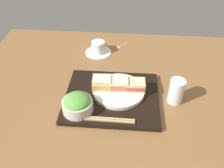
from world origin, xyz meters
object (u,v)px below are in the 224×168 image
(sandwich_near, at_px, (102,83))
(sandwich_middle, at_px, (119,84))
(sandwich_plate, at_px, (119,91))
(sandwich_far, at_px, (136,85))
(teaspoon, at_px, (120,46))
(salad_bowl, at_px, (77,104))
(chopsticks_pair, at_px, (108,120))
(drinking_glass, at_px, (176,91))
(coffee_cup, at_px, (98,48))

(sandwich_near, height_order, sandwich_middle, sandwich_near)
(sandwich_plate, bearing_deg, sandwich_far, 2.53)
(sandwich_near, xyz_separation_m, teaspoon, (0.05, 0.39, -0.06))
(sandwich_far, bearing_deg, sandwich_plate, -177.47)
(sandwich_plate, relative_size, salad_bowl, 1.84)
(sandwich_near, distance_m, chopsticks_pair, 0.16)
(drinking_glass, distance_m, teaspoon, 0.47)
(sandwich_near, xyz_separation_m, drinking_glass, (0.30, -0.01, -0.01))
(sandwich_far, height_order, salad_bowl, salad_bowl)
(sandwich_near, height_order, chopsticks_pair, sandwich_near)
(teaspoon, bearing_deg, sandwich_middle, -87.41)
(salad_bowl, xyz_separation_m, coffee_cup, (0.02, 0.44, -0.03))
(chopsticks_pair, relative_size, drinking_glass, 1.87)
(salad_bowl, height_order, coffee_cup, salad_bowl)
(coffee_cup, bearing_deg, drinking_glass, -43.72)
(sandwich_near, relative_size, drinking_glass, 0.76)
(sandwich_near, relative_size, chopsticks_pair, 0.40)
(sandwich_middle, bearing_deg, sandwich_near, -177.47)
(sandwich_far, distance_m, teaspoon, 0.40)
(chopsticks_pair, distance_m, drinking_glass, 0.30)
(sandwich_far, bearing_deg, coffee_cup, 121.23)
(sandwich_near, bearing_deg, sandwich_plate, 2.53)
(chopsticks_pair, distance_m, teaspoon, 0.55)
(sandwich_plate, xyz_separation_m, drinking_glass, (0.23, -0.02, 0.03))
(sandwich_middle, xyz_separation_m, sandwich_far, (0.07, 0.00, -0.00))
(sandwich_plate, bearing_deg, sandwich_middle, 90.00)
(sandwich_near, bearing_deg, teaspoon, 82.61)
(teaspoon, bearing_deg, sandwich_near, -97.39)
(salad_bowl, distance_m, coffee_cup, 0.44)
(sandwich_near, relative_size, coffee_cup, 0.59)
(sandwich_far, distance_m, drinking_glass, 0.16)
(sandwich_plate, xyz_separation_m, sandwich_middle, (0.00, 0.00, 0.03))
(coffee_cup, distance_m, drinking_glass, 0.49)
(sandwich_far, bearing_deg, sandwich_middle, -177.47)
(sandwich_middle, height_order, salad_bowl, salad_bowl)
(sandwich_middle, bearing_deg, sandwich_far, 2.53)
(sandwich_far, height_order, chopsticks_pair, sandwich_far)
(salad_bowl, bearing_deg, chopsticks_pair, -19.45)
(sandwich_near, xyz_separation_m, salad_bowl, (-0.08, -0.11, -0.01))
(teaspoon, bearing_deg, chopsticks_pair, -91.28)
(sandwich_plate, distance_m, sandwich_far, 0.07)
(sandwich_near, bearing_deg, sandwich_middle, 2.53)
(sandwich_near, xyz_separation_m, coffee_cup, (-0.06, 0.33, -0.04))
(sandwich_far, xyz_separation_m, chopsticks_pair, (-0.10, -0.16, -0.03))
(coffee_cup, bearing_deg, sandwich_plate, -68.73)
(salad_bowl, height_order, teaspoon, salad_bowl)
(sandwich_near, relative_size, teaspoon, 1.09)
(teaspoon, bearing_deg, sandwich_far, -77.44)
(sandwich_middle, xyz_separation_m, drinking_glass, (0.23, -0.02, -0.01))
(sandwich_plate, distance_m, sandwich_near, 0.08)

